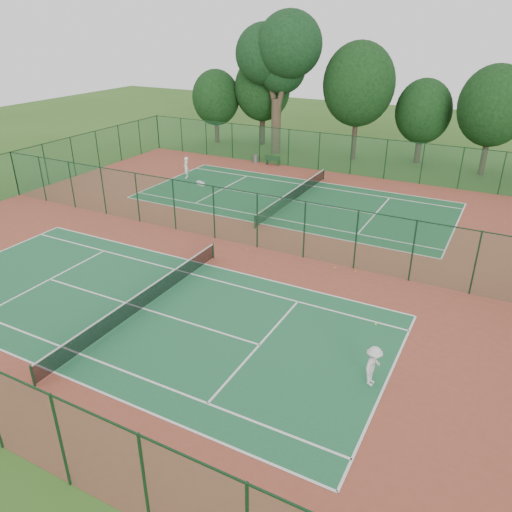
{
  "coord_description": "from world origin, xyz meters",
  "views": [
    {
      "loc": [
        14.59,
        -24.78,
        12.77
      ],
      "look_at": [
        3.64,
        -4.12,
        1.6
      ],
      "focal_mm": 35.0,
      "sensor_mm": 36.0,
      "label": 1
    }
  ],
  "objects_px": {
    "trash_bin": "(256,159)",
    "bench": "(273,160)",
    "player_far": "(186,167)",
    "kit_bag": "(201,183)",
    "player_near": "(373,366)",
    "big_tree": "(279,54)"
  },
  "relations": [
    {
      "from": "player_far",
      "to": "bench",
      "type": "relative_size",
      "value": 1.2
    },
    {
      "from": "player_near",
      "to": "player_far",
      "type": "height_order",
      "value": "player_far"
    },
    {
      "from": "trash_bin",
      "to": "bench",
      "type": "bearing_deg",
      "value": 2.71
    },
    {
      "from": "trash_bin",
      "to": "big_tree",
      "type": "distance_m",
      "value": 10.43
    },
    {
      "from": "player_near",
      "to": "bench",
      "type": "relative_size",
      "value": 1.09
    },
    {
      "from": "trash_bin",
      "to": "big_tree",
      "type": "height_order",
      "value": "big_tree"
    },
    {
      "from": "player_far",
      "to": "trash_bin",
      "type": "xyz_separation_m",
      "value": [
        3.05,
        7.27,
        -0.53
      ]
    },
    {
      "from": "player_near",
      "to": "kit_bag",
      "type": "bearing_deg",
      "value": 54.88
    },
    {
      "from": "player_far",
      "to": "bench",
      "type": "distance_m",
      "value": 8.83
    },
    {
      "from": "player_near",
      "to": "big_tree",
      "type": "height_order",
      "value": "big_tree"
    },
    {
      "from": "trash_bin",
      "to": "bench",
      "type": "xyz_separation_m",
      "value": [
        1.82,
        0.09,
        0.08
      ]
    },
    {
      "from": "player_far",
      "to": "big_tree",
      "type": "height_order",
      "value": "big_tree"
    },
    {
      "from": "trash_bin",
      "to": "bench",
      "type": "relative_size",
      "value": 0.52
    },
    {
      "from": "trash_bin",
      "to": "big_tree",
      "type": "bearing_deg",
      "value": 89.7
    },
    {
      "from": "bench",
      "to": "trash_bin",
      "type": "bearing_deg",
      "value": 176.06
    },
    {
      "from": "trash_bin",
      "to": "player_far",
      "type": "bearing_deg",
      "value": -112.73
    },
    {
      "from": "player_near",
      "to": "big_tree",
      "type": "distance_m",
      "value": 37.91
    },
    {
      "from": "big_tree",
      "to": "trash_bin",
      "type": "bearing_deg",
      "value": -90.3
    },
    {
      "from": "bench",
      "to": "big_tree",
      "type": "xyz_separation_m",
      "value": [
        -1.8,
        4.72,
        9.19
      ]
    },
    {
      "from": "player_far",
      "to": "player_near",
      "type": "bearing_deg",
      "value": 25.34
    },
    {
      "from": "player_far",
      "to": "kit_bag",
      "type": "relative_size",
      "value": 2.31
    },
    {
      "from": "player_far",
      "to": "kit_bag",
      "type": "bearing_deg",
      "value": 38.12
    }
  ]
}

